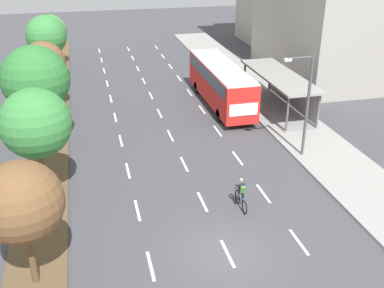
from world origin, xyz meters
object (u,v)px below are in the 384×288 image
(bus_shelter, at_px, (281,88))
(streetlight, at_px, (306,99))
(median_tree_fourth, at_px, (44,64))
(median_tree_fifth, at_px, (46,36))
(median_tree_farthest, at_px, (50,32))
(median_tree_nearest, at_px, (21,203))
(cyclist, at_px, (241,195))
(median_tree_second, at_px, (36,124))
(median_tree_third, at_px, (35,80))
(bus, at_px, (221,81))

(bus_shelter, height_order, streetlight, streetlight)
(median_tree_fourth, xyz_separation_m, median_tree_fifth, (-0.01, 6.71, 0.76))
(bus_shelter, relative_size, median_tree_farthest, 1.84)
(median_tree_nearest, xyz_separation_m, median_tree_fourth, (-0.21, 20.13, -0.02))
(cyclist, distance_m, median_tree_fourth, 19.95)
(median_tree_second, xyz_separation_m, median_tree_farthest, (-0.40, 26.84, -0.66))
(median_tree_fifth, xyz_separation_m, streetlight, (15.89, -18.83, -0.78))
(median_tree_third, relative_size, streetlight, 1.03)
(median_tree_nearest, relative_size, median_tree_second, 0.89)
(streetlight, bearing_deg, median_tree_fourth, 142.64)
(bus_shelter, height_order, cyclist, bus_shelter)
(median_tree_nearest, distance_m, median_tree_second, 6.73)
(median_tree_fourth, bearing_deg, bus, -7.28)
(cyclist, xyz_separation_m, median_tree_second, (-9.91, 3.40, 3.59))
(median_tree_fifth, bearing_deg, median_tree_second, -88.95)
(median_tree_third, bearing_deg, bus_shelter, 8.03)
(streetlight, bearing_deg, cyclist, -140.03)
(bus_shelter, relative_size, median_tree_second, 1.61)
(median_tree_farthest, bearing_deg, median_tree_nearest, -89.57)
(bus, xyz_separation_m, median_tree_fourth, (-13.71, 1.75, 1.83))
(bus, height_order, median_tree_third, median_tree_third)
(bus, height_order, streetlight, streetlight)
(bus_shelter, height_order, median_tree_second, median_tree_second)
(median_tree_second, relative_size, median_tree_fifth, 0.96)
(bus, xyz_separation_m, streetlight, (2.17, -10.37, 1.82))
(median_tree_farthest, height_order, streetlight, streetlight)
(cyclist, bearing_deg, median_tree_nearest, -161.77)
(median_tree_fourth, height_order, median_tree_farthest, median_tree_fourth)
(median_tree_second, xyz_separation_m, median_tree_fourth, (-0.35, 13.42, -0.47))
(bus_shelter, bearing_deg, median_tree_third, -171.97)
(median_tree_fifth, relative_size, median_tree_farthest, 1.20)
(bus, xyz_separation_m, median_tree_farthest, (-13.75, 15.17, 1.65))
(median_tree_third, xyz_separation_m, streetlight, (15.93, -5.41, -0.79))
(median_tree_farthest, xyz_separation_m, streetlight, (15.92, -25.54, 0.17))
(bus, bearing_deg, cyclist, -102.86)
(median_tree_third, bearing_deg, bus, 19.83)
(median_tree_nearest, height_order, median_tree_fourth, median_tree_fourth)
(median_tree_second, bearing_deg, median_tree_fifth, 91.05)
(median_tree_nearest, height_order, median_tree_second, median_tree_second)
(bus, bearing_deg, median_tree_nearest, -126.29)
(bus_shelter, bearing_deg, bus, 150.53)
(bus_shelter, distance_m, median_tree_third, 18.43)
(median_tree_second, bearing_deg, median_tree_fourth, 91.51)
(streetlight, bearing_deg, median_tree_second, -175.20)
(bus_shelter, bearing_deg, median_tree_farthest, 135.70)
(bus, relative_size, streetlight, 1.74)
(bus, distance_m, streetlight, 10.75)
(bus, distance_m, median_tree_fifth, 16.33)
(median_tree_nearest, distance_m, median_tree_farthest, 33.56)
(median_tree_farthest, bearing_deg, bus, -47.82)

